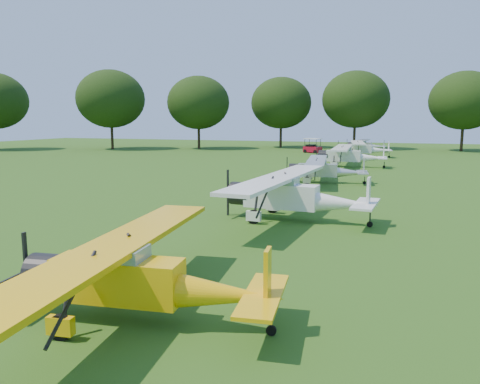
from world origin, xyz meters
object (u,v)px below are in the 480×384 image
object	(u,v)px
aircraft_2	(137,274)
aircraft_4	(324,168)
aircraft_6	(363,148)
aircraft_7	(365,144)
golf_cart	(312,148)
aircraft_5	(349,154)
aircraft_3	(292,193)

from	to	relation	value
aircraft_2	aircraft_4	world-z (taller)	aircraft_2
aircraft_2	aircraft_6	bearing A→B (deg)	82.40
aircraft_4	aircraft_7	size ratio (longest dim) A/B	1.05
golf_cart	aircraft_5	bearing A→B (deg)	-48.24
aircraft_2	aircraft_5	distance (m)	40.03
aircraft_6	aircraft_2	bearing A→B (deg)	-98.62
aircraft_6	aircraft_7	size ratio (longest dim) A/B	1.15
aircraft_4	aircraft_6	distance (m)	26.78
aircraft_5	aircraft_7	xyz separation A→B (m)	(-0.26, 24.96, -0.23)
aircraft_7	aircraft_2	bearing A→B (deg)	-85.94
aircraft_3	aircraft_7	distance (m)	52.42
aircraft_2	aircraft_4	bearing A→B (deg)	83.00
aircraft_5	aircraft_6	world-z (taller)	aircraft_5
aircraft_3	aircraft_4	world-z (taller)	aircraft_3
aircraft_2	aircraft_4	distance (m)	26.82
aircraft_5	golf_cart	xyz separation A→B (m)	(-7.38, 19.56, -0.62)
aircraft_7	golf_cart	world-z (taller)	golf_cart
aircraft_4	aircraft_5	bearing A→B (deg)	80.53
golf_cart	aircraft_4	bearing A→B (deg)	-56.98
aircraft_6	golf_cart	world-z (taller)	aircraft_6
aircraft_6	aircraft_7	bearing A→B (deg)	85.28
aircraft_4	golf_cart	bearing A→B (deg)	94.45
aircraft_4	aircraft_3	bearing A→B (deg)	-94.50
aircraft_3	golf_cart	bearing A→B (deg)	102.87
aircraft_3	aircraft_7	size ratio (longest dim) A/B	1.26
aircraft_2	golf_cart	bearing A→B (deg)	89.87
aircraft_5	aircraft_6	distance (m)	13.57
aircraft_7	aircraft_4	bearing A→B (deg)	-85.88
aircraft_2	aircraft_5	bearing A→B (deg)	82.49
aircraft_5	aircraft_7	bearing A→B (deg)	87.54
aircraft_3	aircraft_6	world-z (taller)	aircraft_3
aircraft_4	aircraft_7	world-z (taller)	aircraft_4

